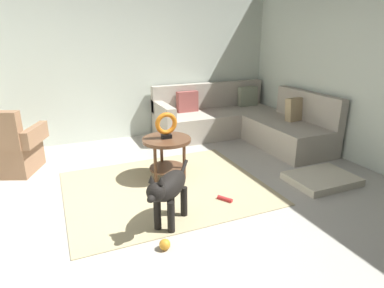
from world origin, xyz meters
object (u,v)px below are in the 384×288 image
(side_table, at_px, (167,148))
(torus_sculpture, at_px, (166,125))
(armchair, at_px, (9,150))
(dog_toy_ball, at_px, (165,244))
(dog_bed_mat, at_px, (322,179))
(dog, at_px, (169,190))
(sectional_couch, at_px, (241,122))
(dog_toy_rope, at_px, (225,199))

(side_table, bearing_deg, torus_sculpture, 0.00)
(armchair, height_order, dog_toy_ball, armchair)
(armchair, distance_m, torus_sculpture, 2.12)
(side_table, height_order, dog_bed_mat, side_table)
(armchair, height_order, torus_sculpture, armchair)
(armchair, relative_size, side_table, 1.61)
(armchair, bearing_deg, dog_toy_ball, -38.05)
(dog, relative_size, dog_toy_ball, 6.53)
(sectional_couch, bearing_deg, dog_bed_mat, -90.36)
(dog, relative_size, dog_toy_rope, 3.68)
(dog_toy_rope, bearing_deg, dog, -164.81)
(sectional_couch, xyz_separation_m, dog_toy_rope, (-1.35, -1.88, -0.27))
(dog_toy_ball, bearing_deg, dog_bed_mat, 12.42)
(sectional_couch, height_order, torus_sculpture, sectional_couch)
(dog_toy_ball, xyz_separation_m, dog_toy_rope, (0.89, 0.54, -0.02))
(armchair, distance_m, dog_toy_rope, 2.88)
(dog_toy_ball, bearing_deg, dog_toy_rope, 31.50)
(dog_toy_ball, bearing_deg, armchair, 119.46)
(sectional_couch, relative_size, torus_sculpture, 6.90)
(side_table, bearing_deg, dog_toy_rope, -64.63)
(side_table, relative_size, dog, 0.94)
(dog_toy_rope, bearing_deg, torus_sculpture, 115.37)
(side_table, relative_size, dog_toy_rope, 3.44)
(side_table, distance_m, dog, 1.06)
(armchair, xyz_separation_m, side_table, (1.83, -1.00, 0.09))
(armchair, distance_m, dog, 2.50)
(dog, bearing_deg, sectional_couch, -90.36)
(side_table, xyz_separation_m, dog_toy_rope, (0.39, -0.81, -0.39))
(sectional_couch, bearing_deg, armchair, -178.87)
(armchair, bearing_deg, dog_bed_mat, -5.21)
(armchair, relative_size, dog, 1.51)
(dog_toy_rope, bearing_deg, dog_toy_ball, -148.50)
(armchair, xyz_separation_m, torus_sculpture, (1.83, -1.00, 0.39))
(armchair, relative_size, dog_toy_rope, 5.55)
(dog, height_order, dog_toy_rope, dog)
(torus_sculpture, bearing_deg, dog_bed_mat, -26.79)
(dog_toy_rope, bearing_deg, dog_bed_mat, -2.34)
(armchair, bearing_deg, dog, -30.77)
(sectional_couch, relative_size, dog_bed_mat, 2.81)
(dog_toy_rope, bearing_deg, sectional_couch, 54.40)
(dog_bed_mat, bearing_deg, sectional_couch, 89.64)
(dog_bed_mat, distance_m, dog_toy_rope, 1.34)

